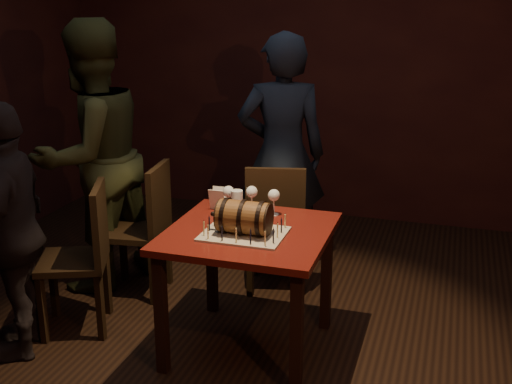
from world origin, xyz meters
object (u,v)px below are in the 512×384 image
(wine_glass_left, at_px, (229,193))
(person_left_rear, at_px, (92,158))
(pint_of_ale, at_px, (237,203))
(chair_left_front, at_px, (85,250))
(barrel_cake, at_px, (244,217))
(wine_glass_mid, at_px, (252,193))
(person_left_front, at_px, (13,231))
(chair_back, at_px, (276,222))
(person_back, at_px, (282,155))
(pub_table, at_px, (249,248))
(wine_glass_right, at_px, (274,196))
(chair_left_rear, at_px, (146,223))

(wine_glass_left, relative_size, person_left_rear, 0.09)
(pint_of_ale, relative_size, chair_left_front, 0.16)
(wine_glass_left, height_order, pint_of_ale, wine_glass_left)
(barrel_cake, xyz_separation_m, chair_left_front, (-1.03, 0.02, -0.33))
(barrel_cake, bearing_deg, pint_of_ale, 115.51)
(wine_glass_mid, height_order, person_left_front, person_left_front)
(wine_glass_mid, relative_size, chair_back, 0.17)
(chair_left_front, height_order, person_left_front, person_left_front)
(barrel_cake, bearing_deg, wine_glass_left, 121.54)
(person_back, height_order, person_left_front, person_back)
(barrel_cake, relative_size, person_left_rear, 0.18)
(pub_table, relative_size, pint_of_ale, 6.00)
(person_left_front, bearing_deg, pint_of_ale, 99.43)
(wine_glass_left, height_order, chair_left_front, chair_left_front)
(wine_glass_right, distance_m, pint_of_ale, 0.23)
(wine_glass_left, bearing_deg, wine_glass_right, 2.98)
(person_back, bearing_deg, wine_glass_left, 67.00)
(barrel_cake, height_order, chair_left_rear, barrel_cake)
(pint_of_ale, bearing_deg, barrel_cake, -64.49)
(barrel_cake, xyz_separation_m, chair_left_rear, (-0.90, 0.57, -0.33))
(chair_back, bearing_deg, pub_table, -85.51)
(pint_of_ale, bearing_deg, chair_left_rear, 160.98)
(wine_glass_right, bearing_deg, wine_glass_mid, 170.03)
(pub_table, xyz_separation_m, person_left_rear, (-1.32, 0.55, 0.30))
(person_left_front, bearing_deg, person_back, 124.76)
(pub_table, xyz_separation_m, wine_glass_right, (0.06, 0.28, 0.23))
(pub_table, relative_size, wine_glass_right, 5.59)
(pub_table, bearing_deg, person_left_front, -162.35)
(barrel_cake, relative_size, person_left_front, 0.23)
(wine_glass_left, bearing_deg, wine_glass_mid, 16.77)
(wine_glass_left, xyz_separation_m, wine_glass_mid, (0.13, 0.04, -0.00))
(wine_glass_right, height_order, chair_back, chair_back)
(person_left_rear, bearing_deg, wine_glass_left, 97.60)
(barrel_cake, bearing_deg, person_back, 96.15)
(pub_table, height_order, barrel_cake, barrel_cake)
(wine_glass_mid, bearing_deg, person_back, 93.62)
(pub_table, height_order, person_left_front, person_left_front)
(person_back, bearing_deg, person_left_front, 36.65)
(barrel_cake, relative_size, person_back, 0.19)
(pub_table, distance_m, pint_of_ale, 0.33)
(barrel_cake, relative_size, wine_glass_right, 2.13)
(barrel_cake, bearing_deg, person_left_rear, 154.55)
(chair_left_rear, bearing_deg, pint_of_ale, -19.02)
(wine_glass_mid, bearing_deg, barrel_cake, -78.22)
(pint_of_ale, relative_size, chair_back, 0.16)
(person_back, bearing_deg, person_left_rear, 10.79)
(wine_glass_left, xyz_separation_m, chair_left_front, (-0.82, -0.33, -0.35))
(wine_glass_right, height_order, chair_left_front, chair_left_front)
(chair_left_front, distance_m, person_left_front, 0.47)
(pub_table, bearing_deg, pint_of_ale, 123.16)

